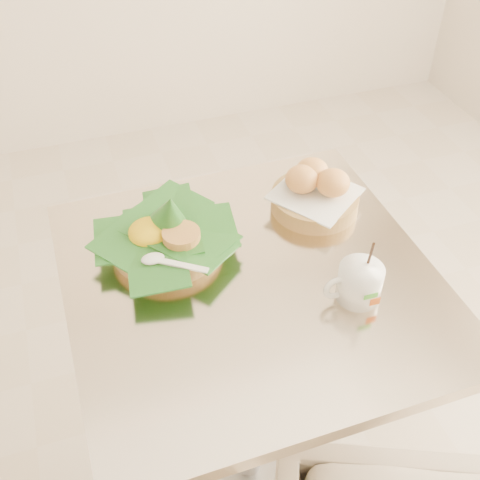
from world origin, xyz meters
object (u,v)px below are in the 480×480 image
object	(u,v)px
coffee_mug	(359,282)
bread_basket	(315,192)
rice_basket	(166,234)
cafe_table	(250,349)

from	to	relation	value
coffee_mug	bread_basket	bearing A→B (deg)	82.76
rice_basket	bread_basket	bearing A→B (deg)	4.85
rice_basket	cafe_table	bearing A→B (deg)	-45.31
cafe_table	bread_basket	distance (m)	0.37
cafe_table	rice_basket	xyz separation A→B (m)	(-0.13, 0.13, 0.26)
rice_basket	coffee_mug	xyz separation A→B (m)	(0.30, -0.24, 0.00)
cafe_table	coffee_mug	world-z (taller)	coffee_mug
bread_basket	coffee_mug	world-z (taller)	coffee_mug
rice_basket	bread_basket	world-z (taller)	rice_basket
cafe_table	bread_basket	bearing A→B (deg)	38.69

